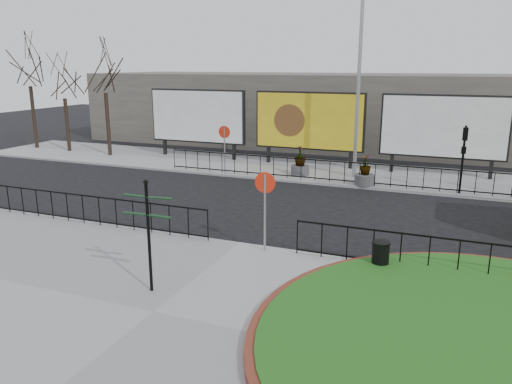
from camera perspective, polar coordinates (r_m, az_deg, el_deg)
The scene contains 23 objects.
ground at distance 16.17m, azimuth -1.81°, elevation -6.15°, with size 90.00×90.00×0.00m, color black.
pavement_near at distance 12.14m, azimuth -11.61°, elevation -13.49°, with size 30.00×10.00×0.12m, color gray.
pavement_far at distance 27.15m, azimuth 8.42°, elevation 2.32°, with size 44.00×6.00×0.12m, color gray.
brick_edge at distance 11.35m, azimuth 27.04°, elevation -16.13°, with size 10.40×10.40×0.18m, color brown.
grass_lawn at distance 11.34m, azimuth 27.05°, elevation -16.04°, with size 10.00×10.00×0.22m, color #185115.
railing_near_left at distance 18.86m, azimuth -19.16°, elevation -1.81°, with size 10.00×0.10×1.10m, color black, non-canonical shape.
railing_near_right at distance 14.45m, azimuth 22.16°, elevation -6.99°, with size 9.00×0.10×1.10m, color black, non-canonical shape.
railing_far at distance 24.23m, azimuth 9.25°, elevation 2.30°, with size 18.00×0.10×1.10m, color black, non-canonical shape.
speed_sign_far at distance 26.05m, azimuth -3.62°, elevation 6.09°, with size 0.64×0.07×2.47m.
speed_sign_near at distance 14.88m, azimuth 1.05°, elevation -0.24°, with size 0.64×0.07×2.47m.
billboard_left at distance 30.70m, azimuth -6.72°, elevation 8.57°, with size 6.20×0.31×4.10m.
billboard_mid at distance 28.05m, azimuth 6.08°, elevation 8.04°, with size 6.20×0.31×4.10m.
billboard_right at distance 27.00m, azimuth 20.61°, elevation 6.96°, with size 6.20×0.31×4.10m.
lamp_post at distance 25.29m, azimuth 11.66°, elevation 12.20°, with size 0.74×0.18×9.23m.
signal_pole_a at distance 23.46m, azimuth 22.65°, elevation 4.53°, with size 0.22×0.26×3.00m.
tree_left at distance 32.43m, azimuth -16.76°, elevation 10.18°, with size 2.00×2.00×7.00m, color #2D2119, non-canonical shape.
tree_mid at distance 34.95m, azimuth -20.97°, elevation 9.45°, with size 2.00×2.00×6.20m, color #2D2119, non-canonical shape.
tree_far at distance 37.15m, azimuth -24.32°, elevation 10.38°, with size 2.00×2.00×7.50m, color #2D2119, non-canonical shape.
building_backdrop at distance 36.50m, azimuth 12.34°, elevation 9.10°, with size 40.00×10.00×5.00m, color #635E56.
fingerpost_sign at distance 12.50m, azimuth -12.22°, elevation -3.70°, with size 1.35×0.26×2.89m.
litter_bin at distance 14.30m, azimuth 14.04°, elevation -7.09°, with size 0.51×0.51×0.84m.
planter_b at distance 25.75m, azimuth 5.07°, elevation 3.29°, with size 0.93×0.93×1.56m.
planter_c at distance 24.09m, azimuth 12.34°, elevation 2.02°, with size 0.96×0.96×1.46m.
Camera 1 is at (6.12, -13.85, 5.68)m, focal length 35.00 mm.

